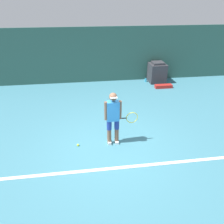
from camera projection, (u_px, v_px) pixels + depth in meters
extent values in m
plane|color=teal|center=(110.00, 149.00, 6.27)|extent=(24.00, 24.00, 0.00)
cube|color=#2D564C|center=(95.00, 55.00, 10.74)|extent=(24.00, 0.10, 2.67)
cube|color=white|center=(114.00, 168.00, 5.54)|extent=(21.60, 0.10, 0.01)
cylinder|color=brown|center=(109.00, 136.00, 6.41)|extent=(0.12, 0.12, 0.49)
cylinder|color=navy|center=(109.00, 125.00, 6.22)|extent=(0.14, 0.14, 0.30)
cube|color=white|center=(109.00, 142.00, 6.50)|extent=(0.10, 0.24, 0.08)
cylinder|color=brown|center=(117.00, 136.00, 6.43)|extent=(0.12, 0.12, 0.49)
cylinder|color=navy|center=(117.00, 124.00, 6.25)|extent=(0.14, 0.14, 0.30)
cube|color=white|center=(117.00, 141.00, 6.53)|extent=(0.10, 0.24, 0.08)
cube|color=#338CE0|center=(113.00, 111.00, 6.04)|extent=(0.34, 0.20, 0.58)
sphere|color=brown|center=(113.00, 97.00, 5.84)|extent=(0.22, 0.22, 0.22)
cube|color=white|center=(114.00, 98.00, 5.74)|extent=(0.18, 0.12, 0.02)
cylinder|color=brown|center=(106.00, 111.00, 6.00)|extent=(0.09, 0.09, 0.54)
cylinder|color=brown|center=(120.00, 110.00, 6.05)|extent=(0.09, 0.09, 0.54)
cylinder|color=black|center=(123.00, 118.00, 6.19)|extent=(0.19, 0.03, 0.03)
torus|color=yellow|center=(132.00, 118.00, 6.22)|extent=(0.34, 0.02, 0.34)
sphere|color=#D1E533|center=(78.00, 145.00, 6.37)|extent=(0.07, 0.07, 0.07)
cube|color=#333338|center=(157.00, 73.00, 11.07)|extent=(0.80, 0.82, 0.93)
cube|color=#333338|center=(158.00, 63.00, 10.83)|extent=(0.56, 0.57, 0.10)
cube|color=#B2231E|center=(163.00, 86.00, 10.50)|extent=(0.83, 0.28, 0.15)
cylinder|color=#33ADD6|center=(146.00, 80.00, 11.26)|extent=(0.09, 0.09, 0.18)
cylinder|color=black|center=(146.00, 78.00, 11.22)|extent=(0.05, 0.05, 0.02)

